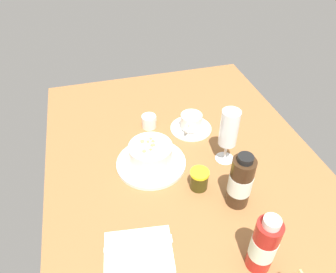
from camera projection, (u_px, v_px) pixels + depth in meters
ground_plane at (183, 162)px, 99.74cm from camera, size 110.00×84.00×3.00cm
porridge_bowl at (151, 156)px, 94.53cm from camera, size 21.31×21.31×8.42cm
cutlery_setting at (141, 251)px, 74.28cm from camera, size 14.47×17.69×0.90cm
coffee_cup at (191, 123)px, 108.53cm from camera, size 14.38×14.38×6.00cm
creamer_jug at (149, 121)px, 109.62cm from camera, size 5.00×6.02×5.26cm
wine_glass at (229, 130)px, 91.27cm from camera, size 5.83×5.83×18.26cm
jam_jar at (199, 179)px, 87.85cm from camera, size 5.35×5.35×6.14cm
sauce_bottle_brown at (240, 182)px, 80.83cm from camera, size 6.23×6.23×17.01cm
sauce_bottle_red at (264, 245)px, 67.11cm from camera, size 5.71×5.71×17.06cm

